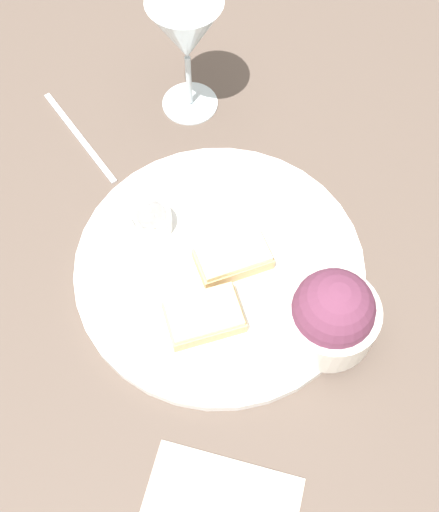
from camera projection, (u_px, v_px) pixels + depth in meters
The scene contains 8 objects.
ground_plane at pixel (220, 269), 0.78m from camera, with size 4.00×4.00×0.00m, color brown.
dinner_plate at pixel (220, 267), 0.77m from camera, with size 0.35×0.35×0.01m.
salad_bowl at pixel (332, 314), 0.69m from camera, with size 0.11×0.11×0.10m.
sauce_ramekin at pixel (150, 221), 0.78m from camera, with size 0.05×0.05×0.03m.
cheese_toast_near at pixel (204, 316), 0.72m from camera, with size 0.09×0.07×0.03m.
cheese_toast_far at pixel (233, 256), 0.76m from camera, with size 0.10×0.07×0.03m.
wine_glass at pixel (186, 34), 0.79m from camera, with size 0.10×0.10×0.18m.
fork at pixel (79, 136), 0.87m from camera, with size 0.10×0.17×0.01m.
Camera 1 is at (-0.04, -0.35, 0.69)m, focal length 45.00 mm.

